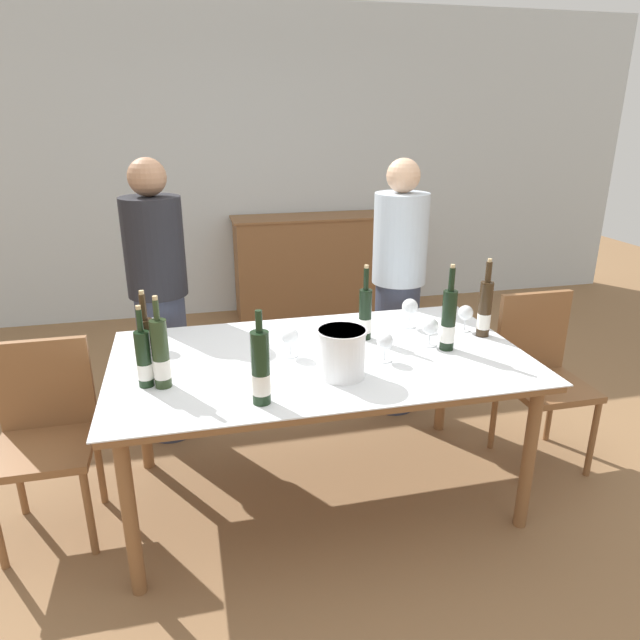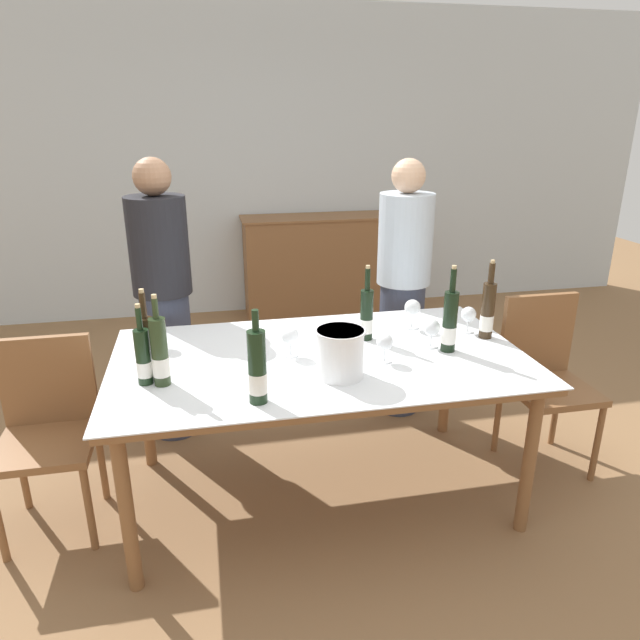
{
  "view_description": "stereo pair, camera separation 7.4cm",
  "coord_description": "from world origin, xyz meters",
  "px_view_note": "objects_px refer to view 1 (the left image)",
  "views": [
    {
      "loc": [
        -0.58,
        -2.41,
        1.85
      ],
      "look_at": [
        0.0,
        0.0,
        0.96
      ],
      "focal_mm": 32.0,
      "sensor_mm": 36.0,
      "label": 1
    },
    {
      "loc": [
        -0.5,
        -2.43,
        1.85
      ],
      "look_at": [
        0.0,
        0.0,
        0.96
      ],
      "focal_mm": 32.0,
      "sensor_mm": 36.0,
      "label": 2
    }
  ],
  "objects_px": {
    "wine_glass_3": "(154,327)",
    "person_host": "(160,306)",
    "chair_left_end": "(45,426)",
    "ice_bucket": "(342,352)",
    "dining_table": "(320,368)",
    "person_guest_left": "(398,291)",
    "chair_right_end": "(540,367)",
    "wine_bottle_6": "(148,350)",
    "sideboard_cabinet": "(315,265)",
    "wine_bottle_2": "(485,310)",
    "wine_glass_5": "(410,308)",
    "wine_bottle_1": "(144,360)",
    "wine_bottle_0": "(448,321)",
    "wine_glass_4": "(290,337)",
    "wine_bottle_4": "(365,315)",
    "wine_glass_1": "(385,342)",
    "wine_glass_2": "(466,313)",
    "wine_bottle_3": "(261,370)",
    "wine_glass_0": "(431,328)",
    "wine_bottle_5": "(161,356)"
  },
  "relations": [
    {
      "from": "dining_table",
      "to": "person_guest_left",
      "type": "relative_size",
      "value": 1.2
    },
    {
      "from": "wine_bottle_2",
      "to": "person_host",
      "type": "distance_m",
      "value": 1.79
    },
    {
      "from": "wine_bottle_1",
      "to": "wine_glass_1",
      "type": "bearing_deg",
      "value": 0.73
    },
    {
      "from": "wine_bottle_3",
      "to": "wine_glass_3",
      "type": "relative_size",
      "value": 2.45
    },
    {
      "from": "wine_glass_0",
      "to": "person_guest_left",
      "type": "relative_size",
      "value": 0.09
    },
    {
      "from": "dining_table",
      "to": "chair_right_end",
      "type": "xyz_separation_m",
      "value": [
        1.26,
        0.09,
        -0.17
      ]
    },
    {
      "from": "wine_bottle_0",
      "to": "wine_glass_4",
      "type": "relative_size",
      "value": 3.01
    },
    {
      "from": "ice_bucket",
      "to": "wine_bottle_3",
      "type": "distance_m",
      "value": 0.41
    },
    {
      "from": "wine_bottle_0",
      "to": "wine_glass_5",
      "type": "xyz_separation_m",
      "value": [
        -0.06,
        0.33,
        -0.03
      ]
    },
    {
      "from": "sideboard_cabinet",
      "to": "wine_bottle_1",
      "type": "relative_size",
      "value": 4.38
    },
    {
      "from": "wine_bottle_3",
      "to": "wine_glass_0",
      "type": "distance_m",
      "value": 0.97
    },
    {
      "from": "wine_glass_1",
      "to": "chair_right_end",
      "type": "height_order",
      "value": "chair_right_end"
    },
    {
      "from": "wine_glass_0",
      "to": "wine_bottle_0",
      "type": "bearing_deg",
      "value": -43.45
    },
    {
      "from": "wine_bottle_2",
      "to": "person_host",
      "type": "xyz_separation_m",
      "value": [
        -1.63,
        0.74,
        -0.09
      ]
    },
    {
      "from": "dining_table",
      "to": "wine_bottle_1",
      "type": "height_order",
      "value": "wine_bottle_1"
    },
    {
      "from": "wine_glass_1",
      "to": "chair_right_end",
      "type": "distance_m",
      "value": 1.06
    },
    {
      "from": "sideboard_cabinet",
      "to": "person_guest_left",
      "type": "height_order",
      "value": "person_guest_left"
    },
    {
      "from": "dining_table",
      "to": "person_guest_left",
      "type": "bearing_deg",
      "value": 49.1
    },
    {
      "from": "wine_bottle_6",
      "to": "person_host",
      "type": "xyz_separation_m",
      "value": [
        0.02,
        0.87,
        -0.08
      ]
    },
    {
      "from": "chair_left_end",
      "to": "wine_bottle_4",
      "type": "bearing_deg",
      "value": 2.96
    },
    {
      "from": "wine_bottle_3",
      "to": "wine_glass_4",
      "type": "height_order",
      "value": "wine_bottle_3"
    },
    {
      "from": "wine_bottle_1",
      "to": "chair_right_end",
      "type": "bearing_deg",
      "value": 6.2
    },
    {
      "from": "sideboard_cabinet",
      "to": "wine_bottle_5",
      "type": "bearing_deg",
      "value": -114.2
    },
    {
      "from": "wine_bottle_2",
      "to": "wine_glass_2",
      "type": "height_order",
      "value": "wine_bottle_2"
    },
    {
      "from": "wine_bottle_6",
      "to": "person_host",
      "type": "relative_size",
      "value": 0.24
    },
    {
      "from": "ice_bucket",
      "to": "wine_bottle_0",
      "type": "bearing_deg",
      "value": 16.65
    },
    {
      "from": "wine_glass_1",
      "to": "chair_right_end",
      "type": "bearing_deg",
      "value": 11.97
    },
    {
      "from": "wine_bottle_6",
      "to": "chair_left_end",
      "type": "relative_size",
      "value": 0.44
    },
    {
      "from": "person_host",
      "to": "wine_bottle_1",
      "type": "bearing_deg",
      "value": -92.1
    },
    {
      "from": "wine_glass_4",
      "to": "sideboard_cabinet",
      "type": "bearing_deg",
      "value": 74.75
    },
    {
      "from": "dining_table",
      "to": "sideboard_cabinet",
      "type": "bearing_deg",
      "value": 77.52
    },
    {
      "from": "wine_bottle_1",
      "to": "wine_glass_5",
      "type": "distance_m",
      "value": 1.4
    },
    {
      "from": "wine_bottle_3",
      "to": "chair_left_end",
      "type": "height_order",
      "value": "wine_bottle_3"
    },
    {
      "from": "wine_glass_2",
      "to": "chair_right_end",
      "type": "xyz_separation_m",
      "value": [
        0.44,
        -0.06,
        -0.33
      ]
    },
    {
      "from": "chair_left_end",
      "to": "ice_bucket",
      "type": "bearing_deg",
      "value": -13.79
    },
    {
      "from": "wine_bottle_6",
      "to": "chair_right_end",
      "type": "xyz_separation_m",
      "value": [
        2.03,
        0.15,
        -0.36
      ]
    },
    {
      "from": "wine_glass_4",
      "to": "wine_bottle_2",
      "type": "bearing_deg",
      "value": 1.69
    },
    {
      "from": "wine_bottle_2",
      "to": "wine_bottle_6",
      "type": "distance_m",
      "value": 1.65
    },
    {
      "from": "wine_glass_1",
      "to": "chair_left_end",
      "type": "xyz_separation_m",
      "value": [
        -1.54,
        0.21,
        -0.35
      ]
    },
    {
      "from": "ice_bucket",
      "to": "wine_glass_5",
      "type": "bearing_deg",
      "value": 44.33
    },
    {
      "from": "wine_bottle_6",
      "to": "wine_bottle_4",
      "type": "bearing_deg",
      "value": 12.25
    },
    {
      "from": "ice_bucket",
      "to": "wine_bottle_2",
      "type": "xyz_separation_m",
      "value": [
        0.84,
        0.3,
        0.03
      ]
    },
    {
      "from": "dining_table",
      "to": "chair_left_end",
      "type": "xyz_separation_m",
      "value": [
        -1.26,
        0.08,
        -0.19
      ]
    },
    {
      "from": "wine_bottle_5",
      "to": "wine_glass_5",
      "type": "height_order",
      "value": "wine_bottle_5"
    },
    {
      "from": "wine_glass_3",
      "to": "person_host",
      "type": "bearing_deg",
      "value": 89.22
    },
    {
      "from": "wine_glass_3",
      "to": "wine_glass_4",
      "type": "distance_m",
      "value": 0.67
    },
    {
      "from": "wine_glass_2",
      "to": "chair_left_end",
      "type": "distance_m",
      "value": 2.11
    },
    {
      "from": "chair_right_end",
      "to": "person_guest_left",
      "type": "height_order",
      "value": "person_guest_left"
    },
    {
      "from": "wine_bottle_6",
      "to": "chair_right_end",
      "type": "distance_m",
      "value": 2.07
    },
    {
      "from": "dining_table",
      "to": "chair_right_end",
      "type": "distance_m",
      "value": 1.28
    }
  ]
}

